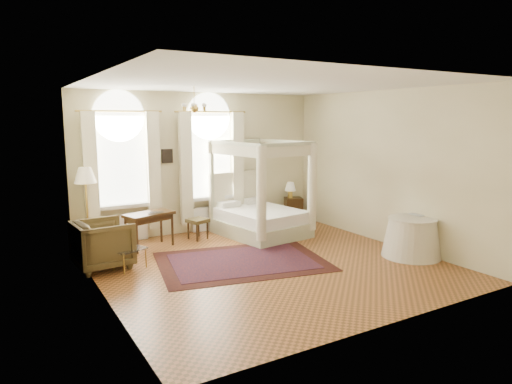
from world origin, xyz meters
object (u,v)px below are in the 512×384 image
(canopy_bed, at_px, (261,214))
(armchair, at_px, (103,244))
(writing_desk, at_px, (149,218))
(stool, at_px, (198,222))
(floor_lamp, at_px, (85,180))
(side_table, at_px, (412,238))
(coffee_table, at_px, (129,251))
(nightstand, at_px, (293,209))

(canopy_bed, relative_size, armchair, 2.30)
(canopy_bed, bearing_deg, writing_desk, 174.40)
(stool, bearing_deg, floor_lamp, 170.01)
(canopy_bed, height_order, writing_desk, canopy_bed)
(stool, xyz_separation_m, armchair, (-2.28, -0.99, 0.05))
(writing_desk, bearing_deg, armchair, -143.13)
(armchair, xyz_separation_m, floor_lamp, (0.00, 1.39, 1.02))
(armchair, relative_size, floor_lamp, 0.57)
(floor_lamp, height_order, side_table, floor_lamp)
(armchair, bearing_deg, stool, -71.47)
(canopy_bed, distance_m, floor_lamp, 3.92)
(armchair, relative_size, side_table, 0.85)
(canopy_bed, relative_size, coffee_table, 3.43)
(canopy_bed, height_order, armchair, canopy_bed)
(armchair, xyz_separation_m, coffee_table, (0.39, -0.33, -0.10))
(canopy_bed, distance_m, nightstand, 1.69)
(nightstand, height_order, writing_desk, writing_desk)
(coffee_table, bearing_deg, canopy_bed, 15.55)
(nightstand, xyz_separation_m, side_table, (0.21, -3.75, 0.07))
(floor_lamp, bearing_deg, nightstand, 0.00)
(writing_desk, bearing_deg, stool, 6.97)
(nightstand, bearing_deg, floor_lamp, 180.00)
(nightstand, bearing_deg, stool, -172.13)
(writing_desk, relative_size, armchair, 1.14)
(side_table, bearing_deg, coffee_table, 157.90)
(coffee_table, bearing_deg, writing_desk, 57.84)
(canopy_bed, relative_size, writing_desk, 2.02)
(canopy_bed, xyz_separation_m, armchair, (-3.71, -0.59, -0.06))
(canopy_bed, height_order, stool, canopy_bed)
(canopy_bed, height_order, nightstand, canopy_bed)
(floor_lamp, bearing_deg, stool, -9.99)
(side_table, bearing_deg, writing_desk, 143.06)
(writing_desk, height_order, side_table, side_table)
(nightstand, bearing_deg, armchair, -165.01)
(nightstand, bearing_deg, canopy_bed, -151.74)
(writing_desk, relative_size, side_table, 0.97)
(canopy_bed, relative_size, nightstand, 3.56)
(canopy_bed, height_order, coffee_table, canopy_bed)
(coffee_table, height_order, floor_lamp, floor_lamp)
(canopy_bed, bearing_deg, coffee_table, -164.45)
(armchair, height_order, floor_lamp, floor_lamp)
(writing_desk, bearing_deg, coffee_table, -122.16)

